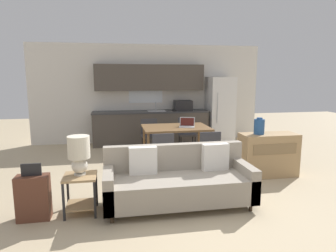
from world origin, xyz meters
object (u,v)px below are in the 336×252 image
(vase, at_px, (259,126))
(suitcase, at_px, (33,197))
(side_table, at_px, (81,188))
(dining_chair_near_right, at_px, (208,149))
(laptop, at_px, (187,125))
(dining_chair_far_left, at_px, (150,134))
(dining_chair_near_left, at_px, (162,151))
(credenza, at_px, (268,155))
(dining_chair_far_right, at_px, (187,132))
(couch, at_px, (178,181))
(dining_table, at_px, (176,130))
(refrigerator, at_px, (220,110))
(table_lamp, at_px, (79,152))

(vase, relative_size, suitcase, 0.41)
(side_table, height_order, dining_chair_near_right, dining_chair_near_right)
(side_table, height_order, laptop, laptop)
(suitcase, bearing_deg, dining_chair_near_right, 26.62)
(dining_chair_far_left, distance_m, dining_chair_near_left, 1.65)
(credenza, height_order, dining_chair_far_right, dining_chair_far_right)
(couch, relative_size, credenza, 2.00)
(dining_chair_near_right, height_order, suitcase, dining_chair_near_right)
(credenza, xyz_separation_m, dining_chair_near_left, (-1.96, 0.34, 0.08))
(dining_table, distance_m, side_table, 2.83)
(couch, xyz_separation_m, credenza, (1.93, 0.94, 0.06))
(dining_chair_near_left, bearing_deg, couch, 88.00)
(vase, height_order, dining_chair_far_right, vase)
(dining_chair_near_right, height_order, laptop, laptop)
(dining_table, xyz_separation_m, credenza, (1.51, -1.19, -0.31))
(refrigerator, height_order, laptop, refrigerator)
(credenza, height_order, vase, vase)
(credenza, xyz_separation_m, dining_chair_far_right, (-1.05, 2.05, 0.08))
(dining_table, relative_size, table_lamp, 2.65)
(table_lamp, relative_size, credenza, 0.51)
(couch, xyz_separation_m, laptop, (0.65, 2.09, 0.48))
(dining_chair_far_left, distance_m, laptop, 1.15)
(refrigerator, distance_m, vase, 3.04)
(side_table, distance_m, laptop, 2.96)
(vase, xyz_separation_m, dining_chair_far_left, (-1.76, 1.99, -0.46))
(couch, bearing_deg, table_lamp, -179.62)
(credenza, height_order, suitcase, credenza)
(refrigerator, xyz_separation_m, couch, (-2.07, -3.96, -0.56))
(couch, bearing_deg, dining_chair_near_right, 55.98)
(table_lamp, bearing_deg, vase, 17.23)
(couch, xyz_separation_m, vase, (1.72, 0.94, 0.60))
(couch, distance_m, dining_chair_far_left, 2.94)
(dining_chair_far_right, height_order, laptop, laptop)
(credenza, distance_m, dining_chair_far_left, 2.80)
(dining_chair_far_left, bearing_deg, refrigerator, 20.41)
(side_table, bearing_deg, credenza, 16.78)
(table_lamp, height_order, dining_chair_near_left, table_lamp)
(dining_chair_near_left, distance_m, suitcase, 2.38)
(dining_chair_far_right, height_order, suitcase, dining_chair_far_right)
(couch, bearing_deg, refrigerator, 62.37)
(side_table, relative_size, suitcase, 0.71)
(side_table, xyz_separation_m, dining_chair_far_right, (2.23, 3.04, 0.12))
(table_lamp, bearing_deg, dining_table, 50.45)
(dining_table, height_order, table_lamp, table_lamp)
(dining_table, height_order, dining_chair_far_right, dining_chair_far_right)
(laptop, bearing_deg, side_table, -115.21)
(dining_chair_far_right, bearing_deg, dining_chair_near_right, -85.19)
(refrigerator, height_order, vase, refrigerator)
(vase, bearing_deg, side_table, -162.16)
(table_lamp, bearing_deg, laptop, 46.24)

